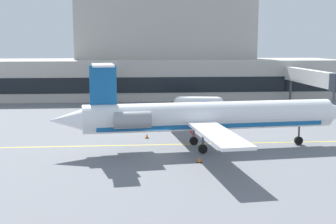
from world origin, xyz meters
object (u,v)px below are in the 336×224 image
(baggage_tug, at_px, (208,111))
(pushback_tractor, at_px, (200,121))
(regional_jet, at_px, (206,116))
(fuel_tank, at_px, (199,102))

(baggage_tug, distance_m, pushback_tractor, 8.06)
(baggage_tug, xyz_separation_m, pushback_tractor, (-2.34, -7.71, -0.13))
(regional_jet, distance_m, pushback_tractor, 11.84)
(baggage_tug, relative_size, pushback_tractor, 1.09)
(regional_jet, relative_size, baggage_tug, 7.89)
(regional_jet, distance_m, baggage_tug, 19.70)
(pushback_tractor, bearing_deg, regional_jet, -96.27)
(pushback_tractor, height_order, fuel_tank, fuel_tank)
(regional_jet, xyz_separation_m, baggage_tug, (3.60, 19.22, -2.38))
(baggage_tug, bearing_deg, regional_jet, -100.62)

